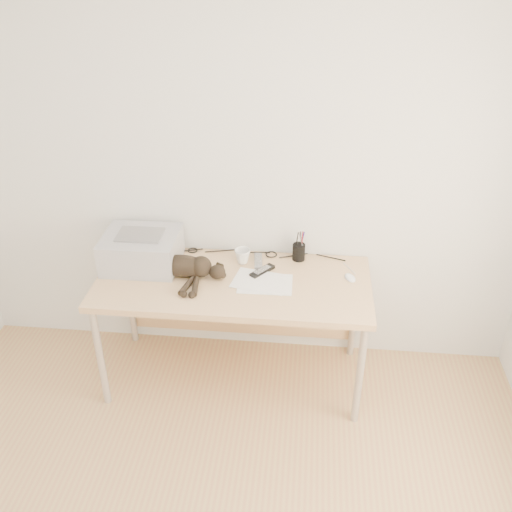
# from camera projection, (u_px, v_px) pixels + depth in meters

# --- Properties ---
(wall_back) EXTENTS (3.50, 0.00, 3.50)m
(wall_back) POSITION_uv_depth(u_px,v_px,m) (239.00, 167.00, 3.34)
(wall_back) COLOR silver
(wall_back) RESTS_ON floor
(desk) EXTENTS (1.60, 0.70, 0.74)m
(desk) POSITION_uv_depth(u_px,v_px,m) (235.00, 291.00, 3.46)
(desk) COLOR tan
(desk) RESTS_ON floor
(printer) EXTENTS (0.44, 0.38, 0.21)m
(printer) POSITION_uv_depth(u_px,v_px,m) (142.00, 250.00, 3.42)
(printer) COLOR #A9A9AE
(printer) RESTS_ON desk
(papers) EXTENTS (0.36, 0.28, 0.01)m
(papers) POSITION_uv_depth(u_px,v_px,m) (263.00, 282.00, 3.29)
(papers) COLOR white
(papers) RESTS_ON desk
(cat) EXTENTS (0.62, 0.29, 0.14)m
(cat) POSITION_uv_depth(u_px,v_px,m) (179.00, 267.00, 3.33)
(cat) COLOR black
(cat) RESTS_ON desk
(mug) EXTENTS (0.13, 0.13, 0.09)m
(mug) POSITION_uv_depth(u_px,v_px,m) (243.00, 256.00, 3.47)
(mug) COLOR white
(mug) RESTS_ON desk
(pen_cup) EXTENTS (0.08, 0.08, 0.20)m
(pen_cup) POSITION_uv_depth(u_px,v_px,m) (299.00, 252.00, 3.49)
(pen_cup) COLOR black
(pen_cup) RESTS_ON desk
(remote_grey) EXTENTS (0.07, 0.18, 0.02)m
(remote_grey) POSITION_uv_depth(u_px,v_px,m) (258.00, 261.00, 3.48)
(remote_grey) COLOR slate
(remote_grey) RESTS_ON desk
(remote_black) EXTENTS (0.15, 0.17, 0.02)m
(remote_black) POSITION_uv_depth(u_px,v_px,m) (262.00, 271.00, 3.39)
(remote_black) COLOR black
(remote_black) RESTS_ON desk
(mouse) EXTENTS (0.09, 0.11, 0.03)m
(mouse) POSITION_uv_depth(u_px,v_px,m) (350.00, 276.00, 3.33)
(mouse) COLOR white
(mouse) RESTS_ON desk
(cable_tangle) EXTENTS (1.36, 0.07, 0.01)m
(cable_tangle) POSITION_uv_depth(u_px,v_px,m) (240.00, 253.00, 3.58)
(cable_tangle) COLOR black
(cable_tangle) RESTS_ON desk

